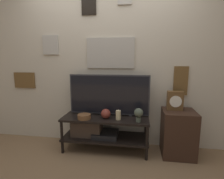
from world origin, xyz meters
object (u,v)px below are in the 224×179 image
Objects in this scene: candle_jar at (118,115)px; decorative_bust at (139,114)px; mantel_clock at (175,101)px; television at (109,95)px; vase_wide_bowl at (84,117)px; vase_round_glass at (106,114)px.

decorative_bust is at bearing -9.61° from candle_jar.
decorative_bust reaches higher than candle_jar.
mantel_clock is (0.77, 0.14, 0.20)m from candle_jar.
vase_wide_bowl is at bearing -145.15° from television.
television is 6.31× the size of decorative_bust.
television is 0.93m from mantel_clock.
mantel_clock is (0.95, 0.11, 0.20)m from vase_round_glass.
vase_round_glass is 0.98m from mantel_clock.
vase_wide_bowl is 0.98× the size of decorative_bust.
candle_jar is 0.29m from decorative_bust.
decorative_bust is (0.44, -0.23, -0.20)m from television.
candle_jar is 0.50× the size of mantel_clock.
television reaches higher than mantel_clock.
candle_jar is at bearing -8.72° from vase_round_glass.
vase_round_glass is at bearing 171.28° from candle_jar.
vase_round_glass is 0.18m from candle_jar.
television is 0.48m from vase_wide_bowl.
television is 0.29m from vase_round_glass.
television reaches higher than vase_wide_bowl.
vase_wide_bowl is 0.76m from decorative_bust.
television is 4.52× the size of mantel_clock.
vase_round_glass is 0.47m from decorative_bust.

